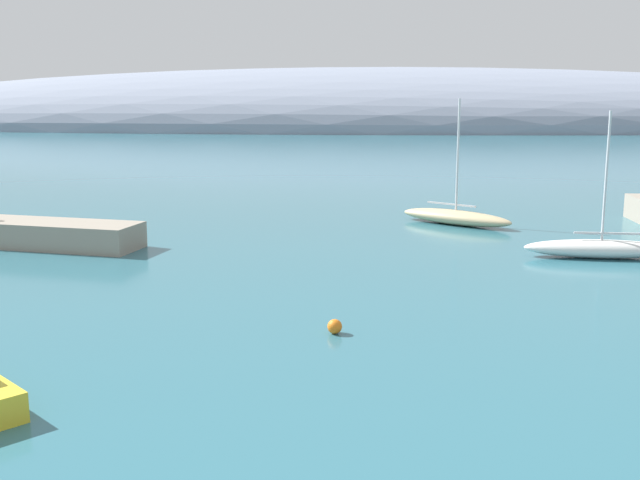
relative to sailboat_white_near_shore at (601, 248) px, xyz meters
name	(u,v)px	position (x,y,z in m)	size (l,w,h in m)	color
distant_ridge	(376,126)	(-10.84, 163.31, -0.52)	(310.67, 84.68, 30.35)	gray
sailboat_white_near_shore	(601,248)	(0.00, 0.00, 0.00)	(7.97, 2.01, 7.62)	white
sailboat_sand_mid_mooring	(456,217)	(-6.46, 10.02, 0.01)	(7.49, 6.07, 8.16)	#C6B284
mooring_buoy_orange	(335,327)	(-13.29, -13.80, -0.25)	(0.53, 0.53, 0.53)	orange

